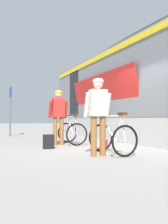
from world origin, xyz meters
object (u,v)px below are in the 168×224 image
backpack_on_platform (49,142)px  bicycle_near_silver (72,132)px  cyclist_near_in_red (58,112)px  cyclist_far_in_white (98,109)px  water_bottle_near_the_bikes (107,144)px  platform_sign_post (10,103)px  bicycle_far_white (112,137)px

backpack_on_platform → bicycle_near_silver: bearing=35.8°
cyclist_near_in_red → cyclist_far_in_white: same height
water_bottle_near_the_bikes → platform_sign_post: 6.40m
backpack_on_platform → water_bottle_near_the_bikes: 1.69m
bicycle_near_silver → backpack_on_platform: (-1.05, -0.87, -0.20)m
cyclist_far_in_white → water_bottle_near_the_bikes: bearing=52.8°
backpack_on_platform → cyclist_far_in_white: bearing=-73.2°
platform_sign_post → bicycle_far_white: bearing=-78.4°
cyclist_near_in_red → bicycle_far_white: (0.56, -2.37, -0.65)m
water_bottle_near_the_bikes → bicycle_far_white: bearing=-114.6°
bicycle_far_white → water_bottle_near_the_bikes: bearing=65.4°
water_bottle_near_the_bikes → platform_sign_post: platform_sign_post is taller
cyclist_far_in_white → bicycle_far_white: 0.81m
cyclist_far_in_white → platform_sign_post: size_ratio=0.73×
bicycle_far_white → bicycle_near_silver: bearing=91.2°
cyclist_near_in_red → water_bottle_near_the_bikes: (1.09, -1.21, -0.94)m
cyclist_near_in_red → cyclist_far_in_white: size_ratio=1.00×
backpack_on_platform → platform_sign_post: size_ratio=0.17×
water_bottle_near_the_bikes → cyclist_far_in_white: bearing=-127.2°
bicycle_far_white → water_bottle_near_the_bikes: (0.53, 1.16, -0.29)m
bicycle_near_silver → platform_sign_post: platform_sign_post is taller
platform_sign_post → backpack_on_platform: bearing=-86.4°
bicycle_near_silver → backpack_on_platform: 1.38m
cyclist_far_in_white → backpack_on_platform: bearing=110.6°
cyclist_near_in_red → water_bottle_near_the_bikes: 1.88m
cyclist_far_in_white → bicycle_near_silver: cyclist_far_in_white is taller
cyclist_near_in_red → backpack_on_platform: bearing=-125.0°
backpack_on_platform → water_bottle_near_the_bikes: size_ratio=1.73×
bicycle_near_silver → platform_sign_post: bearing=106.8°
bicycle_near_silver → platform_sign_post: 4.97m
water_bottle_near_the_bikes → bicycle_near_silver: bearing=114.3°
cyclist_near_in_red → cyclist_far_in_white: bearing=-87.7°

